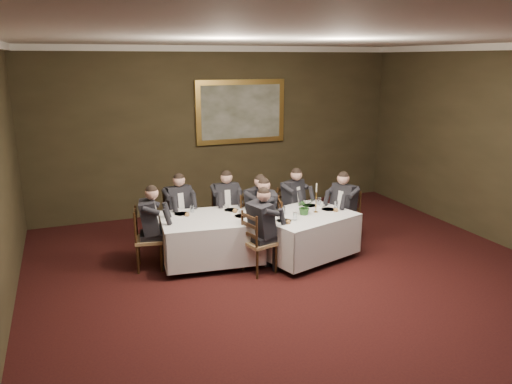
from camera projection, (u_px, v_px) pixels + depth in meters
ground at (335, 310)px, 6.65m from camera, size 10.00×10.00×0.00m
ceiling at (347, 36)px, 5.74m from camera, size 8.00×10.00×0.10m
back_wall at (221, 130)px, 10.70m from camera, size 8.00×0.10×3.50m
crown_molding at (347, 41)px, 5.76m from camera, size 8.00×10.00×0.12m
table_main at (305, 232)px, 8.30m from camera, size 1.81×1.57×0.67m
table_second at (211, 236)px, 8.12m from camera, size 1.70×1.36×0.67m
chair_main_backleft at (256, 234)px, 8.70m from camera, size 0.59×0.59×1.00m
diner_main_backleft at (257, 222)px, 8.63m from camera, size 0.59×0.62×1.35m
chair_main_backright at (291, 225)px, 9.18m from camera, size 0.59×0.58×1.00m
diner_main_backright at (292, 213)px, 9.12m from camera, size 0.58×0.61×1.35m
chair_main_endleft at (259, 255)px, 7.77m from camera, size 0.52×0.53×1.00m
diner_main_endleft at (259, 241)px, 7.71m from camera, size 0.56×0.51×1.35m
chair_main_endright at (344, 230)px, 8.92m from camera, size 0.56×0.57×1.00m
diner_main_endright at (344, 218)px, 8.85m from camera, size 0.60×0.56×1.35m
chair_sec_backleft at (179, 232)px, 8.81m from camera, size 0.50×0.48×1.00m
diner_sec_backleft at (179, 220)px, 8.74m from camera, size 0.47×0.54×1.35m
chair_sec_backright at (226, 228)px, 9.02m from camera, size 0.46×0.44×1.00m
diner_sec_backright at (226, 216)px, 8.95m from camera, size 0.43×0.50×1.35m
chair_sec_endright at (269, 240)px, 8.41m from camera, size 0.52×0.53×1.00m
diner_sec_endright at (268, 227)px, 8.35m from camera, size 0.57×0.51×1.35m
chair_sec_endleft at (149, 251)px, 7.91m from camera, size 0.49×0.51×1.00m
diner_sec_endleft at (149, 238)px, 7.85m from camera, size 0.54×0.48×1.35m
centerpiece at (305, 206)px, 8.17m from camera, size 0.27×0.23×0.29m
candlestick at (316, 201)px, 8.28m from camera, size 0.07×0.07×0.51m
place_setting_table_main at (276, 211)px, 8.25m from camera, size 0.33×0.31×0.14m
place_setting_table_second at (184, 211)px, 8.27m from camera, size 0.33×0.31×0.14m
painting at (241, 112)px, 10.69m from camera, size 1.99×0.09×1.35m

